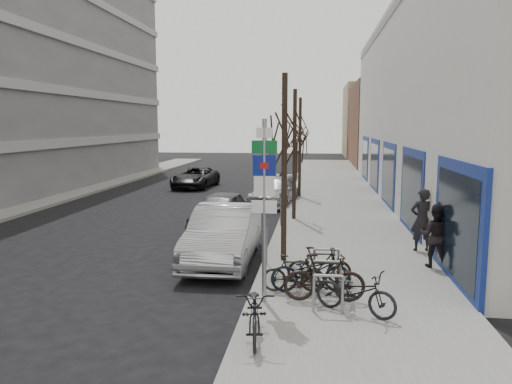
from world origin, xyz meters
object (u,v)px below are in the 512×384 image
(bike_rack, at_px, (327,274))
(lane_car, at_px, (195,177))
(meter_front, at_px, (267,238))
(pedestrian_near, at_px, (422,220))
(parked_car_back, at_px, (274,191))
(parked_car_front, at_px, (224,234))
(parked_car_mid, at_px, (221,210))
(tree_far, at_px, (300,124))
(bike_mid_inner, at_px, (294,273))
(bike_far_inner, at_px, (319,265))
(bike_near_right, at_px, (324,277))
(meter_mid, at_px, (281,206))
(pedestrian_far, at_px, (435,235))
(bike_far_curb, at_px, (356,288))
(meter_back, at_px, (289,188))
(bike_near_left, at_px, (255,307))
(bike_mid_curb, at_px, (311,268))
(tree_near, at_px, (285,123))
(highway_sign_pole, at_px, (264,200))
(tree_mid, at_px, (295,124))

(bike_rack, height_order, lane_car, lane_car)
(meter_front, bearing_deg, pedestrian_near, 24.08)
(parked_car_back, bearing_deg, parked_car_front, -85.29)
(parked_car_mid, height_order, lane_car, parked_car_mid)
(tree_far, xyz_separation_m, bike_mid_inner, (0.42, -15.79, -3.49))
(parked_car_front, bearing_deg, parked_car_back, 86.09)
(bike_far_inner, bearing_deg, bike_near_right, -179.46)
(meter_mid, bearing_deg, bike_near_right, -79.27)
(pedestrian_far, bearing_deg, bike_far_curb, 77.82)
(parked_car_back, bearing_deg, bike_far_inner, -72.50)
(meter_back, relative_size, pedestrian_far, 0.71)
(bike_near_left, xyz_separation_m, bike_mid_curb, (0.99, 2.67, -0.00))
(meter_back, height_order, parked_car_back, meter_back)
(bike_mid_inner, distance_m, parked_car_mid, 8.26)
(parked_car_front, bearing_deg, parked_car_mid, 101.31)
(bike_far_inner, bearing_deg, pedestrian_far, -63.08)
(meter_mid, distance_m, parked_car_mid, 2.37)
(tree_near, distance_m, parked_car_front, 3.74)
(bike_near_left, height_order, bike_mid_curb, bike_near_left)
(meter_back, xyz_separation_m, bike_mid_curb, (1.27, -13.23, -0.19))
(lane_car, bearing_deg, tree_far, -27.60)
(bike_far_inner, xyz_separation_m, lane_car, (-7.91, 19.39, 0.03))
(bike_mid_inner, distance_m, bike_far_inner, 0.88)
(tree_near, relative_size, bike_near_right, 3.00)
(tree_near, relative_size, parked_car_front, 1.09)
(parked_car_mid, bearing_deg, pedestrian_far, -29.69)
(tree_far, bearing_deg, bike_rack, -85.68)
(bike_mid_inner, bearing_deg, bike_mid_curb, -84.81)
(tree_near, bearing_deg, parked_car_back, 96.24)
(parked_car_back, xyz_separation_m, pedestrian_near, (5.40, -9.39, 0.45))
(highway_sign_pole, height_order, bike_mid_inner, highway_sign_pole)
(tree_far, bearing_deg, lane_car, 148.37)
(bike_mid_curb, distance_m, parked_car_front, 3.88)
(highway_sign_pole, height_order, bike_far_inner, highway_sign_pole)
(bike_rack, distance_m, tree_far, 16.31)
(meter_front, relative_size, bike_far_inner, 0.79)
(tree_mid, bearing_deg, pedestrian_near, -49.53)
(bike_rack, distance_m, bike_mid_inner, 0.79)
(tree_mid, distance_m, bike_near_left, 12.37)
(tree_mid, bearing_deg, parked_car_front, -105.76)
(bike_near_left, relative_size, bike_mid_curb, 1.01)
(meter_front, distance_m, lane_car, 18.87)
(bike_mid_curb, bearing_deg, lane_car, 13.63)
(bike_far_curb, height_order, pedestrian_near, pedestrian_near)
(highway_sign_pole, distance_m, meter_back, 14.10)
(bike_mid_curb, xyz_separation_m, parked_car_back, (-2.02, 13.70, -0.05))
(bike_near_right, height_order, parked_car_front, parked_car_front)
(meter_mid, xyz_separation_m, bike_mid_inner, (0.87, -7.79, -0.31))
(meter_back, height_order, parked_car_mid, parked_car_mid)
(bike_far_inner, bearing_deg, bike_mid_curb, 156.33)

